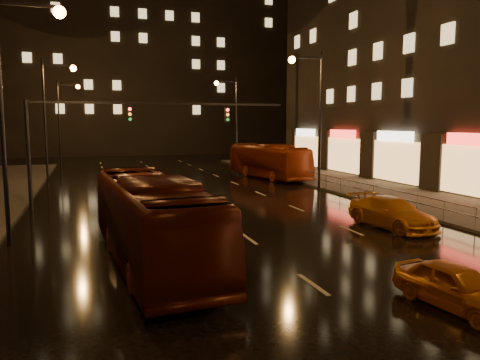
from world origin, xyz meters
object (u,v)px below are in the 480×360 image
at_px(bus_curb, 268,161).
at_px(taxi_far, 392,213).
at_px(taxi_near, 456,286).
at_px(bus_red, 151,220).

bearing_deg(bus_curb, taxi_far, -102.68).
distance_m(bus_curb, taxi_near, 30.20).
distance_m(taxi_near, taxi_far, 9.89).
height_order(bus_curb, taxi_near, bus_curb).
distance_m(bus_red, taxi_near, 9.86).
bearing_deg(taxi_near, taxi_far, 55.78).
distance_m(bus_curb, taxi_far, 20.77).
height_order(bus_red, bus_curb, bus_red).
relative_size(bus_red, bus_curb, 1.01).
bearing_deg(bus_red, bus_curb, 55.39).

